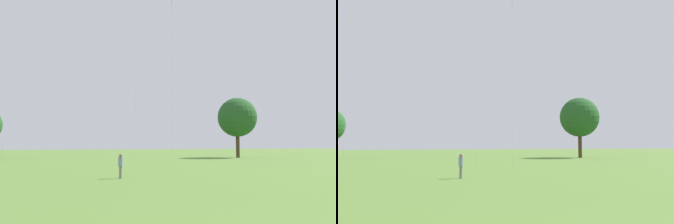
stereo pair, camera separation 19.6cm
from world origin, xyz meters
TOP-DOWN VIEW (x-y plane):
  - person_standing_3 at (0.24, 17.61)m, footprint 0.46×0.46m
  - distant_tree_0 at (26.43, 44.86)m, footprint 6.74×6.74m

SIDE VIEW (x-z plane):
  - person_standing_3 at x=0.24m, z-range 0.16..1.77m
  - distant_tree_0 at x=26.43m, z-range 1.75..12.04m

